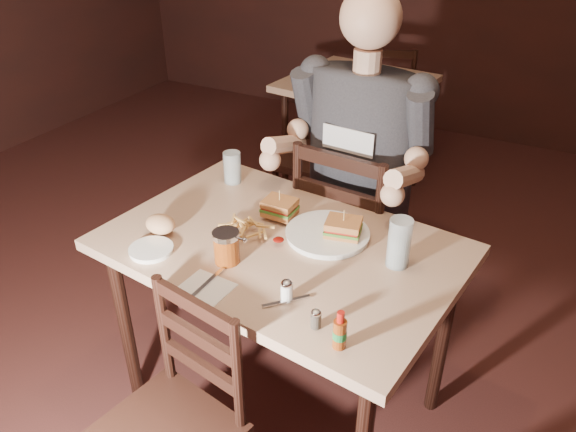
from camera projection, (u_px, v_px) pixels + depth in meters
The scene contains 23 objects.
room_shell at pixel (179, 86), 1.37m from camera, with size 7.00×7.00×7.00m.
main_table at pixel (281, 263), 1.95m from camera, with size 1.27×0.93×0.77m.
bg_table at pixel (356, 94), 3.49m from camera, with size 0.88×0.88×0.77m.
chair_far at pixel (356, 237), 2.46m from camera, with size 0.44×0.49×0.96m, color black, non-canonical shape.
bg_chair_far at pixel (383, 104), 4.03m from camera, with size 0.41×0.44×0.88m, color black, non-canonical shape.
bg_chair_near at pixel (317, 158), 3.19m from camera, with size 0.43×0.47×0.94m, color black, non-canonical shape.
diner at pixel (358, 128), 2.15m from camera, with size 0.59×0.47×1.03m, color #323237, non-canonical shape.
dinner_plate at pixel (327, 235), 1.94m from camera, with size 0.28×0.28×0.02m, color white.
sandwich_left at pixel (280, 203), 2.01m from camera, with size 0.11×0.09×0.10m, color #B8773F, non-canonical shape.
sandwich_right at pixel (344, 223), 1.89m from camera, with size 0.12×0.10×0.10m, color #B8773F, non-canonical shape.
fries_pile at pixel (247, 228), 1.92m from camera, with size 0.22×0.16×0.04m, color #F2B75E, non-canonical shape.
ketchup_dollop at pixel (279, 240), 1.89m from camera, with size 0.04×0.04×0.01m, color maroon.
glass_left at pixel (232, 167), 2.26m from camera, with size 0.07×0.07×0.13m, color silver.
glass_right at pixel (399, 243), 1.76m from camera, with size 0.07×0.07×0.17m, color silver.
hot_sauce at pixel (340, 330), 1.46m from camera, with size 0.04×0.04×0.12m, color maroon, non-canonical shape.
salt_shaker at pixel (287, 291), 1.63m from camera, with size 0.04×0.04×0.07m, color white, non-canonical shape.
pepper_shaker at pixel (316, 319), 1.54m from camera, with size 0.03×0.03×0.06m, color #38332D, non-canonical shape.
syrup_dispenser at pixel (227, 247), 1.79m from camera, with size 0.09×0.09×0.11m, color maroon, non-canonical shape.
napkin at pixel (205, 289), 1.69m from camera, with size 0.15×0.14×0.00m, color white.
knife at pixel (203, 287), 1.69m from camera, with size 0.01×0.22×0.01m, color silver.
fork at pixel (286, 301), 1.64m from camera, with size 0.01×0.15×0.00m, color silver.
side_plate at pixel (151, 250), 1.86m from camera, with size 0.14×0.14×0.01m, color white.
bread_roll at pixel (160, 224), 1.93m from camera, with size 0.11×0.09×0.06m, color tan.
Camera 1 is at (0.86, -1.05, 1.83)m, focal length 35.00 mm.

